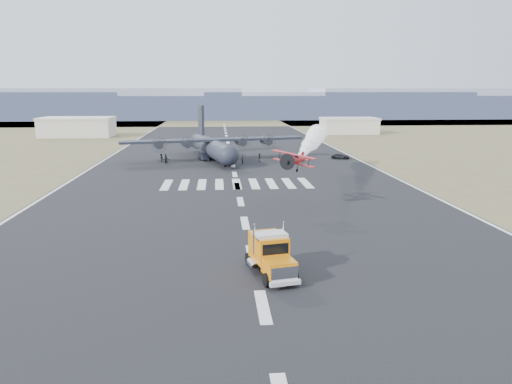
{
  "coord_description": "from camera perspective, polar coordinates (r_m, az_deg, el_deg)",
  "views": [
    {
      "loc": [
        -3.17,
        -34.57,
        15.8
      ],
      "look_at": [
        1.27,
        23.16,
        4.0
      ],
      "focal_mm": 35.0,
      "sensor_mm": 36.0,
      "label": 1
    }
  ],
  "objects": [
    {
      "name": "aerobatic_biplane",
      "position": [
        67.87,
        4.49,
        3.67
      ],
      "size": [
        6.13,
        5.73,
        2.74
      ],
      "rotation": [
        0.0,
        0.15,
        -0.28
      ],
      "color": "red"
    },
    {
      "name": "ridge_seg_f",
      "position": [
        323.36,
        20.21,
        9.53
      ],
      "size": [
        150.0,
        50.0,
        17.0
      ],
      "primitive_type": "cube",
      "color": "#8995AE",
      "rests_on": "ground"
    },
    {
      "name": "crew_a",
      "position": [
        109.41,
        -1.56,
        3.68
      ],
      "size": [
        0.68,
        0.76,
        1.77
      ],
      "primitive_type": "imported",
      "rotation": [
        0.0,
        0.0,
        4.45
      ],
      "color": "black",
      "rests_on": "ground"
    },
    {
      "name": "crew_f",
      "position": [
        111.67,
        -10.23,
        3.64
      ],
      "size": [
        1.59,
        0.54,
        1.71
      ],
      "primitive_type": "imported",
      "rotation": [
        0.0,
        0.0,
        0.02
      ],
      "color": "black",
      "rests_on": "ground"
    },
    {
      "name": "ridge_seg_c",
      "position": [
        301.08,
        -16.49,
        9.66
      ],
      "size": [
        150.0,
        50.0,
        17.0
      ],
      "primitive_type": "cube",
      "color": "#8995AE",
      "rests_on": "ground"
    },
    {
      "name": "ridge_seg_e",
      "position": [
        302.47,
        8.75,
        9.81
      ],
      "size": [
        150.0,
        50.0,
        15.0
      ],
      "primitive_type": "cube",
      "color": "#8995AE",
      "rests_on": "ground"
    },
    {
      "name": "transport_aircraft",
      "position": [
        117.38,
        -5.1,
        5.28
      ],
      "size": [
        41.97,
        34.33,
        12.2
      ],
      "rotation": [
        0.0,
        0.0,
        0.23
      ],
      "color": "#1E202D",
      "rests_on": "ground"
    },
    {
      "name": "semi_truck",
      "position": [
        43.77,
        1.68,
        -7.06
      ],
      "size": [
        4.21,
        8.61,
        3.78
      ],
      "rotation": [
        0.0,
        0.0,
        0.21
      ],
      "color": "black",
      "rests_on": "ground"
    },
    {
      "name": "runway_markings",
      "position": [
        95.93,
        -2.45,
        2.03
      ],
      "size": [
        60.0,
        260.0,
        0.01
      ],
      "primitive_type": null,
      "color": "silver",
      "rests_on": "ground"
    },
    {
      "name": "crew_g",
      "position": [
        114.11,
        -10.27,
        3.85
      ],
      "size": [
        0.88,
        0.85,
        1.87
      ],
      "primitive_type": "imported",
      "rotation": [
        0.0,
        0.0,
        2.53
      ],
      "color": "black",
      "rests_on": "ground"
    },
    {
      "name": "crew_b",
      "position": [
        112.59,
        -3.19,
        3.84
      ],
      "size": [
        0.89,
        0.75,
        1.58
      ],
      "primitive_type": "imported",
      "rotation": [
        0.0,
        0.0,
        2.72
      ],
      "color": "black",
      "rests_on": "ground"
    },
    {
      "name": "scrub_far",
      "position": [
        265.06,
        -3.75,
        8.07
      ],
      "size": [
        500.0,
        80.0,
        0.0
      ],
      "primitive_type": "cube",
      "color": "brown",
      "rests_on": "ground"
    },
    {
      "name": "ground",
      "position": [
        38.14,
        0.79,
        -12.95
      ],
      "size": [
        500.0,
        500.0,
        0.0
      ],
      "primitive_type": "plane",
      "color": "black",
      "rests_on": "ground"
    },
    {
      "name": "crew_h",
      "position": [
        113.09,
        0.43,
        3.97
      ],
      "size": [
        0.63,
        0.95,
        1.88
      ],
      "primitive_type": "imported",
      "rotation": [
        0.0,
        0.0,
        1.49
      ],
      "color": "black",
      "rests_on": "ground"
    },
    {
      "name": "support_vehicle",
      "position": [
        119.43,
        9.62,
        4.05
      ],
      "size": [
        4.77,
        3.33,
        1.21
      ],
      "primitive_type": "imported",
      "rotation": [
        0.0,
        0.0,
        1.23
      ],
      "color": "black",
      "rests_on": "ground"
    },
    {
      "name": "crew_e",
      "position": [
        114.07,
        -5.45,
        3.95
      ],
      "size": [
        1.0,
        0.82,
        1.77
      ],
      "primitive_type": "imported",
      "rotation": [
        0.0,
        0.0,
        0.38
      ],
      "color": "black",
      "rests_on": "ground"
    },
    {
      "name": "crew_d",
      "position": [
        111.28,
        -4.2,
        3.74
      ],
      "size": [
        1.05,
        0.76,
        1.62
      ],
      "primitive_type": "imported",
      "rotation": [
        0.0,
        0.0,
        3.46
      ],
      "color": "black",
      "rests_on": "ground"
    },
    {
      "name": "smoke_trail",
      "position": [
        96.38,
        6.7,
        6.11
      ],
      "size": [
        11.54,
        34.26,
        3.86
      ],
      "rotation": [
        0.0,
        0.0,
        -0.28
      ],
      "color": "white"
    },
    {
      "name": "hangar_right",
      "position": [
        191.44,
        10.58,
        7.49
      ],
      "size": [
        20.5,
        12.5,
        5.9
      ],
      "color": "beige",
      "rests_on": "ground"
    },
    {
      "name": "hangar_left",
      "position": [
        186.5,
        -19.72,
        7.04
      ],
      "size": [
        24.5,
        14.5,
        6.7
      ],
      "color": "beige",
      "rests_on": "ground"
    },
    {
      "name": "crew_c",
      "position": [
        115.15,
        -10.77,
        3.87
      ],
      "size": [
        1.09,
        1.25,
        1.77
      ],
      "primitive_type": "imported",
      "rotation": [
        0.0,
        0.0,
        5.31
      ],
      "color": "black",
      "rests_on": "ground"
    },
    {
      "name": "ridge_seg_d",
      "position": [
        294.73,
        -3.84,
        9.68
      ],
      "size": [
        150.0,
        50.0,
        13.0
      ],
      "primitive_type": "cube",
      "color": "#8995AE",
      "rests_on": "ground"
    }
  ]
}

